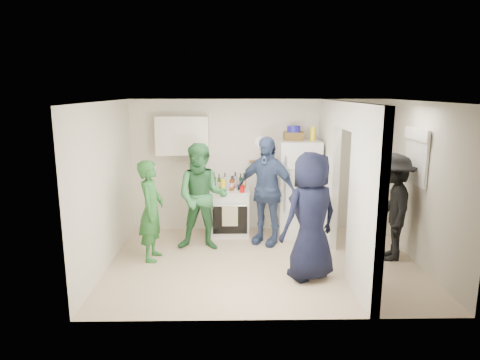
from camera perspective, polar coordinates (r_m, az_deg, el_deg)
name	(u,v)px	position (r m, az deg, el deg)	size (l,w,h in m)	color
floor	(264,263)	(6.86, 3.20, -10.97)	(4.80, 4.80, 0.00)	#C6AF8C
wall_back	(258,166)	(8.14, 2.44, 1.91)	(4.80, 4.80, 0.00)	silver
wall_front	(276,219)	(4.84, 4.82, -5.15)	(4.80, 4.80, 0.00)	silver
wall_left	(105,186)	(6.73, -17.50, -0.77)	(3.40, 3.40, 0.00)	silver
wall_right	(422,185)	(7.07, 23.11, -0.59)	(3.40, 3.40, 0.00)	silver
ceiling	(266,102)	(6.32, 3.46, 10.41)	(4.80, 4.80, 0.00)	white
partition_pier_back	(328,171)	(7.72, 11.63, 1.12)	(0.12, 1.20, 2.50)	silver
partition_pier_front	(366,204)	(5.64, 16.43, -3.10)	(0.12, 1.20, 2.50)	silver
partition_header	(347,115)	(6.53, 14.11, 8.36)	(0.12, 1.00, 0.40)	silver
stove	(230,212)	(7.99, -1.33, -4.32)	(0.72, 0.60, 0.86)	white
upper_cabinet	(183,135)	(7.91, -7.67, 5.92)	(0.95, 0.34, 0.70)	silver
fridge	(298,189)	(7.93, 7.75, -1.13)	(0.73, 0.71, 1.77)	white
wicker_basket	(294,136)	(7.81, 7.16, 5.83)	(0.35, 0.25, 0.15)	brown
blue_bowl	(294,129)	(7.80, 7.19, 6.78)	(0.24, 0.24, 0.11)	#1B1593
yellow_cup_stack_top	(313,134)	(7.71, 9.69, 6.05)	(0.09, 0.09, 0.25)	yellow
wall_clock	(261,142)	(8.05, 2.83, 5.04)	(0.22, 0.22, 0.03)	white
spice_shelf	(258,161)	(8.07, 2.47, 2.55)	(0.35, 0.08, 0.03)	olive
nook_window	(417,157)	(7.17, 22.59, 2.87)	(0.03, 0.70, 0.80)	black
nook_window_frame	(417,157)	(7.17, 22.48, 2.88)	(0.04, 0.76, 0.86)	white
nook_valance	(417,134)	(7.12, 22.51, 5.66)	(0.04, 0.82, 0.18)	white
yellow_cup_stack_stove	(223,186)	(7.64, -2.26, -0.79)	(0.09, 0.09, 0.25)	yellow
red_cup	(242,189)	(7.67, 0.29, -1.22)	(0.09, 0.09, 0.12)	red
person_green_left	(151,211)	(6.89, -11.74, -4.02)	(0.59, 0.38, 1.61)	#2B6D32
person_green_center	(202,197)	(7.18, -5.07, -2.30)	(0.88, 0.69, 1.81)	#34763E
person_denim	(266,191)	(7.43, 3.48, -1.45)	(1.11, 0.46, 1.90)	#334871
person_navy	(311,216)	(6.12, 9.42, -4.82)	(0.90, 0.58, 1.84)	black
person_nook	(393,207)	(7.17, 19.70, -3.43)	(1.10, 0.63, 1.71)	black
bottle_a	(214,181)	(7.96, -3.47, -0.12)	(0.07, 0.07, 0.30)	brown
bottle_b	(219,182)	(7.75, -2.81, -0.33)	(0.06, 0.06, 0.32)	#1D4D19
bottle_c	(225,180)	(7.98, -2.01, -0.06)	(0.06, 0.06, 0.29)	silver
bottle_d	(232,183)	(7.78, -1.11, -0.45)	(0.08, 0.08, 0.27)	brown
bottle_e	(235,180)	(8.03, -0.65, 0.03)	(0.08, 0.08, 0.30)	#90949F
bottle_f	(241,182)	(7.85, 0.07, -0.21)	(0.06, 0.06, 0.31)	#173F27
bottle_g	(244,181)	(8.00, 0.55, -0.08)	(0.08, 0.08, 0.28)	olive
bottle_h	(212,185)	(7.72, -3.71, -0.61)	(0.06, 0.06, 0.26)	silver
bottle_i	(233,182)	(7.96, -0.97, -0.27)	(0.08, 0.08, 0.25)	#5D1910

